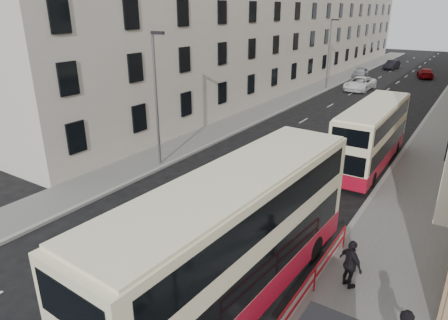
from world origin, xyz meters
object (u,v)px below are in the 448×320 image
Objects in this scene: pedestrian_far at (351,264)px; car_dark at (392,65)px; street_lamp_near at (156,93)px; double_decker_rear at (372,135)px; car_silver at (360,73)px; double_decker_front at (236,240)px; car_red at (425,73)px; street_lamp_far at (329,50)px; white_van at (360,84)px.

car_dark is (-10.53, 57.51, -0.35)m from pedestrian_far.
street_lamp_near is 14.96m from pedestrian_far.
pedestrian_far is (2.56, -12.53, -0.95)m from double_decker_rear.
car_silver is (1.15, 40.55, -3.88)m from street_lamp_near.
car_silver is 1.02× the size of car_dark.
double_decker_front is 2.66× the size of car_silver.
double_decker_rear reaches higher than pedestrian_far.
street_lamp_near is 0.81× the size of double_decker_rear.
street_lamp_near is 1.80× the size of car_silver.
street_lamp_far is at bearing 48.11° from car_red.
double_decker_rear is at bearing 80.15° from car_red.
pedestrian_far is at bearing -21.54° from street_lamp_near.
street_lamp_near is at bearing -88.44° from car_dark.
street_lamp_far is 0.68× the size of double_decker_front.
double_decker_front is at bearing 78.72° from car_red.
street_lamp_far is at bearing 90.00° from street_lamp_near.
white_van is 1.21× the size of car_red.
street_lamp_near is 13.36m from double_decker_rear.
car_silver is at bearing 88.38° from street_lamp_near.
car_red is at bearing -42.09° from car_dark.
street_lamp_near reaches higher than car_dark.
double_decker_rear is 25.72m from white_van.
street_lamp_far is 5.53m from white_van.
car_silver is (-2.38, 8.75, -0.03)m from white_van.
double_decker_rear is at bearing 90.78° from double_decker_front.
double_decker_rear is at bearing -75.13° from car_dark.
double_decker_front is at bearing -74.63° from street_lamp_far.
double_decker_front is 53.97m from car_red.
street_lamp_near is at bearing 12.39° from pedestrian_far.
street_lamp_near is 30.00m from street_lamp_far.
white_van is 9.07m from car_silver.
street_lamp_far is 38.00m from pedestrian_far.
car_dark is at bearing 94.47° from white_van.
street_lamp_near reaches higher than white_van.
double_decker_rear is 1.76× the size of white_van.
street_lamp_far reaches higher than pedestrian_far.
street_lamp_near is at bearing -93.43° from white_van.
street_lamp_far is at bearing 108.07° from double_decker_front.
car_dark reaches higher than car_red.
car_dark is (2.98, 22.18, -3.92)m from street_lamp_far.
street_lamp_near reaches higher than pedestrian_far.
white_van is 1.30× the size of car_dark.
street_lamp_near is 0.68× the size of double_decker_front.
double_decker_front is (10.44, -37.97, -2.26)m from street_lamp_far.
white_van is (-6.90, 39.76, -1.59)m from double_decker_front.
street_lamp_far reaches higher than double_decker_rear.
street_lamp_far is 1.85× the size of car_dark.
street_lamp_near is 1.72× the size of car_red.
double_decker_rear reaches higher than car_red.
pedestrian_far reaches higher than car_dark.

